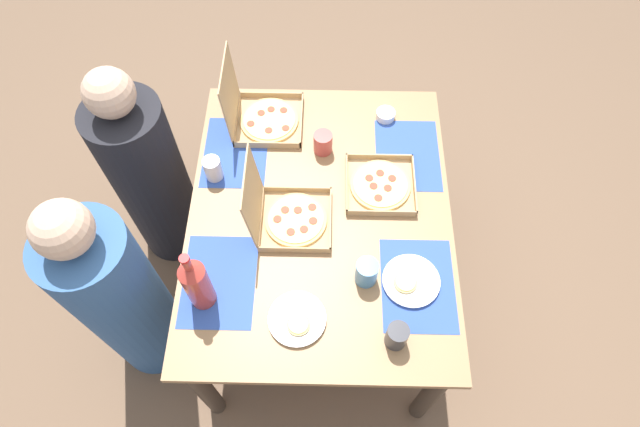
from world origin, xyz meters
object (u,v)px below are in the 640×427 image
soda_bottle (197,283)px  cup_clear_left (213,169)px  pizza_box_edge_far (261,115)px  pizza_box_corner_left (380,185)px  plate_middle (410,281)px  pizza_box_center (287,215)px  cup_spare (367,272)px  diner_left_seat (123,299)px  condiment_bowl (386,115)px  diner_right_seat (151,179)px  cup_clear_right (397,336)px  cup_dark (323,143)px  plate_far_right (297,320)px

soda_bottle → cup_clear_left: size_ratio=3.18×
pizza_box_edge_far → soda_bottle: size_ratio=0.98×
pizza_box_corner_left → plate_middle: 0.42m
pizza_box_corner_left → pizza_box_center: bearing=114.5°
plate_middle → pizza_box_center: bearing=61.8°
cup_clear_left → pizza_box_corner_left: bearing=-93.3°
soda_bottle → cup_spare: size_ratio=3.02×
pizza_box_edge_far → diner_left_seat: diner_left_seat is taller
plate_middle → condiment_bowl: bearing=4.2°
pizza_box_center → diner_right_seat: diner_right_seat is taller
pizza_box_center → cup_clear_left: (0.20, 0.30, 0.00)m
diner_right_seat → cup_clear_right: bearing=-127.2°
pizza_box_corner_left → cup_dark: bearing=51.9°
soda_bottle → diner_left_seat: (0.07, 0.36, -0.32)m
pizza_box_edge_far → plate_middle: bearing=-141.2°
cup_spare → diner_left_seat: size_ratio=0.09×
pizza_box_corner_left → cup_spare: (-0.39, 0.07, 0.04)m
plate_far_right → plate_middle: bearing=-69.2°
cup_clear_left → cup_spare: size_ratio=0.95×
pizza_box_center → pizza_box_corner_left: pizza_box_center is taller
pizza_box_corner_left → pizza_box_edge_far: bearing=56.9°
diner_left_seat → diner_right_seat: diner_left_seat is taller
plate_middle → condiment_bowl: (0.77, 0.06, 0.01)m
plate_far_right → diner_right_seat: size_ratio=0.17×
pizza_box_center → pizza_box_corner_left: (0.16, -0.36, -0.04)m
cup_dark → pizza_box_center: bearing=159.4°
pizza_box_corner_left → diner_right_seat: size_ratio=0.23×
condiment_bowl → plate_middle: bearing=-175.8°
cup_clear_right → pizza_box_edge_far: bearing=29.0°
pizza_box_center → cup_clear_left: size_ratio=2.99×
cup_dark → condiment_bowl: 0.32m
cup_dark → cup_clear_left: bearing=108.2°
diner_left_seat → pizza_box_edge_far: bearing=-34.4°
pizza_box_corner_left → diner_left_seat: (-0.42, 1.00, -0.20)m
pizza_box_corner_left → plate_far_right: bearing=151.3°
plate_far_right → pizza_box_center: bearing=8.0°
pizza_box_corner_left → plate_far_right: (-0.56, 0.30, -0.00)m
pizza_box_corner_left → diner_left_seat: diner_left_seat is taller
cup_clear_left → cup_spare: (-0.43, -0.59, 0.00)m
plate_middle → diner_left_seat: (-0.01, 1.09, -0.20)m
soda_bottle → diner_right_seat: diner_right_seat is taller
pizza_box_edge_far → cup_dark: 0.30m
cup_clear_right → diner_right_seat: size_ratio=0.09×
soda_bottle → diner_left_seat: size_ratio=0.27×
pizza_box_edge_far → condiment_bowl: 0.53m
pizza_box_corner_left → cup_dark: 0.29m
cup_clear_right → diner_right_seat: diner_right_seat is taller
plate_far_right → soda_bottle: soda_bottle is taller
cup_clear_left → condiment_bowl: cup_clear_left is taller
pizza_box_corner_left → cup_clear_right: 0.62m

